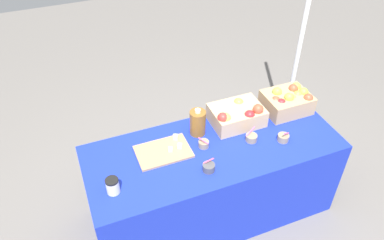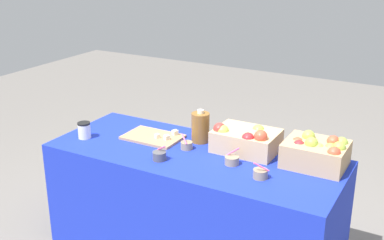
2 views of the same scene
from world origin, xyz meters
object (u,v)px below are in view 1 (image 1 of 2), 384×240
object	(u,v)px
apple_crate_middle	(237,115)
tent_pole	(303,31)
cider_jug	(198,122)
apple_crate_left	(288,101)
cutting_board_front	(164,151)
sample_bowl_extra	(209,167)
sample_bowl_mid	(283,138)
coffee_cup	(113,186)
sample_bowl_near	(251,138)
sample_bowl_far	(204,144)

from	to	relation	value
apple_crate_middle	tent_pole	bearing A→B (deg)	29.65
apple_crate_middle	cider_jug	world-z (taller)	cider_jug
apple_crate_left	apple_crate_middle	xyz separation A→B (m)	(-0.46, -0.00, -0.01)
apple_crate_left	cutting_board_front	xyz separation A→B (m)	(-1.10, -0.10, -0.08)
cutting_board_front	sample_bowl_extra	size ratio (longest dim) A/B	3.86
sample_bowl_mid	tent_pole	bearing A→B (deg)	51.43
sample_bowl_extra	cutting_board_front	bearing A→B (deg)	129.07
sample_bowl_extra	coffee_cup	size ratio (longest dim) A/B	0.90
cutting_board_front	sample_bowl_near	bearing A→B (deg)	-10.67
apple_crate_left	sample_bowl_far	size ratio (longest dim) A/B	3.75
cutting_board_front	tent_pole	xyz separation A→B (m)	(1.52, 0.61, 0.38)
sample_bowl_near	tent_pole	world-z (taller)	tent_pole
apple_crate_left	sample_bowl_far	bearing A→B (deg)	-169.09
sample_bowl_near	sample_bowl_extra	world-z (taller)	sample_bowl_near
cider_jug	sample_bowl_extra	bearing A→B (deg)	-101.37
sample_bowl_mid	sample_bowl_extra	world-z (taller)	sample_bowl_mid
cutting_board_front	sample_bowl_extra	world-z (taller)	sample_bowl_extra
apple_crate_left	cider_jug	distance (m)	0.79
sample_bowl_mid	sample_bowl_far	distance (m)	0.60
apple_crate_left	sample_bowl_near	size ratio (longest dim) A/B	3.36
apple_crate_left	cider_jug	size ratio (longest dim) A/B	1.61
sample_bowl_extra	tent_pole	xyz separation A→B (m)	(1.29, 0.89, 0.37)
apple_crate_left	cutting_board_front	size ratio (longest dim) A/B	0.93
sample_bowl_far	sample_bowl_mid	bearing A→B (deg)	-15.55
sample_bowl_near	cider_jug	bearing A→B (deg)	146.08
apple_crate_left	cider_jug	xyz separation A→B (m)	(-0.79, 0.00, 0.01)
coffee_cup	sample_bowl_extra	bearing A→B (deg)	-5.01
cutting_board_front	coffee_cup	size ratio (longest dim) A/B	3.46
sample_bowl_mid	tent_pole	xyz separation A→B (m)	(0.65, 0.82, 0.37)
apple_crate_left	sample_bowl_mid	distance (m)	0.40
cider_jug	tent_pole	xyz separation A→B (m)	(1.21, 0.50, 0.29)
cutting_board_front	sample_bowl_far	distance (m)	0.30
apple_crate_left	tent_pole	size ratio (longest dim) A/B	0.16
cider_jug	coffee_cup	xyz separation A→B (m)	(-0.73, -0.33, -0.05)
coffee_cup	sample_bowl_near	bearing A→B (deg)	5.52
sample_bowl_mid	sample_bowl_far	xyz separation A→B (m)	(-0.58, 0.16, -0.00)
apple_crate_left	sample_bowl_far	world-z (taller)	apple_crate_left
apple_crate_left	sample_bowl_extra	bearing A→B (deg)	-156.00
cutting_board_front	cider_jug	distance (m)	0.34
sample_bowl_near	sample_bowl_extra	distance (m)	0.45
cutting_board_front	sample_bowl_far	world-z (taller)	sample_bowl_far
cutting_board_front	cider_jug	bearing A→B (deg)	19.18
sample_bowl_extra	apple_crate_left	bearing A→B (deg)	24.00
sample_bowl_near	tent_pole	bearing A→B (deg)	39.87
apple_crate_middle	sample_bowl_extra	distance (m)	0.56
apple_crate_left	apple_crate_middle	distance (m)	0.46
apple_crate_middle	coffee_cup	world-z (taller)	apple_crate_middle
cutting_board_front	apple_crate_middle	bearing A→B (deg)	9.22
sample_bowl_mid	sample_bowl_extra	size ratio (longest dim) A/B	1.07
apple_crate_left	tent_pole	world-z (taller)	tent_pole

